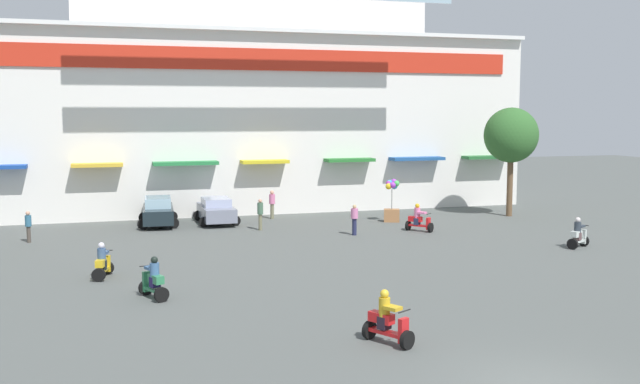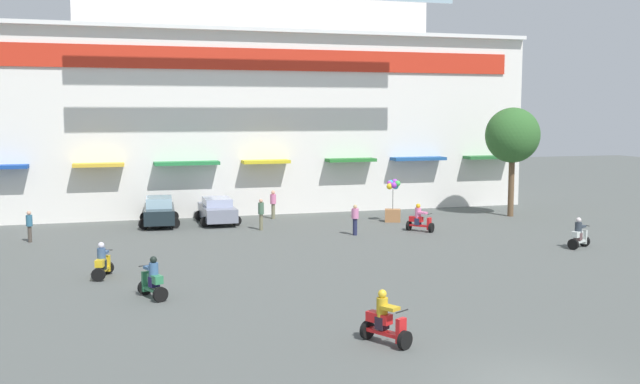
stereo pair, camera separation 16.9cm
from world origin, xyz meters
TOP-DOWN VIEW (x-y plane):
  - ground_plane at (0.00, 13.00)m, footprint 128.00×128.00m
  - colonial_building at (0.00, 36.68)m, footprint 35.86×18.37m
  - plaza_tree_1 at (14.39, 25.12)m, footprint 3.42×2.99m
  - parked_car_0 at (-6.78, 27.58)m, footprint 2.44×4.41m
  - parked_car_1 at (-3.49, 27.42)m, footprint 2.35×4.24m
  - scooter_rider_0 at (-8.14, 10.97)m, footprint 0.99×1.48m
  - scooter_rider_1 at (6.59, 21.42)m, footprint 1.36×1.44m
  - scooter_rider_2 at (11.83, 14.80)m, footprint 1.40×1.09m
  - scooter_rider_3 at (-2.25, 4.07)m, footprint 1.18×1.55m
  - scooter_rider_5 at (-9.83, 14.73)m, footprint 0.86×1.50m
  - pedestrian_0 at (-1.56, 24.25)m, footprint 0.43×0.43m
  - pedestrian_1 at (2.84, 21.26)m, footprint 0.47×0.47m
  - pedestrian_2 at (0.02, 28.22)m, footprint 0.50×0.50m
  - pedestrian_3 at (-13.33, 23.85)m, footprint 0.41×0.41m
  - balloon_vendor_cart at (6.50, 25.03)m, footprint 1.06×0.88m

SIDE VIEW (x-z plane):
  - ground_plane at x=0.00m, z-range 0.00..0.00m
  - scooter_rider_5 at x=-9.83m, z-range -0.13..1.30m
  - scooter_rider_1 at x=6.59m, z-range -0.14..1.37m
  - scooter_rider_2 at x=11.83m, z-range -0.12..1.36m
  - scooter_rider_3 at x=-2.25m, z-range -0.13..1.40m
  - scooter_rider_0 at x=-8.14m, z-range -0.12..1.39m
  - parked_car_1 at x=-3.49m, z-range 0.02..1.50m
  - parked_car_0 at x=-6.78m, z-range 0.00..1.62m
  - pedestrian_3 at x=-13.33m, z-range 0.12..1.69m
  - pedestrian_1 at x=2.84m, z-range 0.11..1.72m
  - pedestrian_2 at x=0.02m, z-range 0.13..1.85m
  - pedestrian_0 at x=-1.56m, z-range 0.13..1.85m
  - balloon_vendor_cart at x=6.50m, z-range -0.07..2.45m
  - plaza_tree_1 at x=14.39m, z-range 1.62..8.33m
  - colonial_building at x=0.00m, z-range -1.39..19.94m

